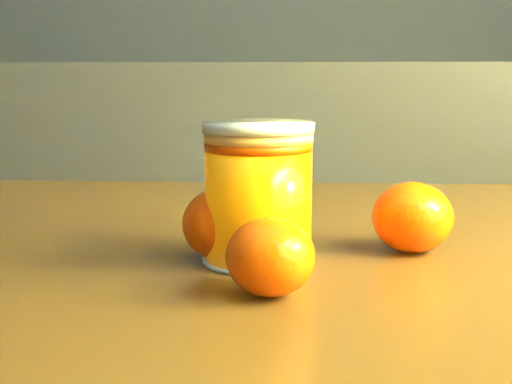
# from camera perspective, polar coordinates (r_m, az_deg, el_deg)

# --- Properties ---
(kitchen_counter) EXTENTS (3.15, 0.60, 0.90)m
(kitchen_counter) POSITION_cam_1_polar(r_m,az_deg,el_deg) (2.06, -16.49, -2.78)
(kitchen_counter) COLOR #4B4A4F
(kitchen_counter) RESTS_ON ground
(table) EXTENTS (1.08, 0.85, 0.73)m
(table) POSITION_cam_1_polar(r_m,az_deg,el_deg) (0.66, 8.76, -12.07)
(table) COLOR #593916
(table) RESTS_ON ground
(juice_glass) EXTENTS (0.09, 0.09, 0.11)m
(juice_glass) POSITION_cam_1_polar(r_m,az_deg,el_deg) (0.56, 0.19, -0.16)
(juice_glass) COLOR orange
(juice_glass) RESTS_ON table
(orange_front) EXTENTS (0.08, 0.08, 0.06)m
(orange_front) POSITION_cam_1_polar(r_m,az_deg,el_deg) (0.57, -2.58, -2.55)
(orange_front) COLOR #FF5005
(orange_front) RESTS_ON table
(orange_back) EXTENTS (0.09, 0.09, 0.06)m
(orange_back) POSITION_cam_1_polar(r_m,az_deg,el_deg) (0.61, 12.42, -1.98)
(orange_back) COLOR #FF5005
(orange_back) RESTS_ON table
(orange_extra) EXTENTS (0.08, 0.08, 0.05)m
(orange_extra) POSITION_cam_1_polar(r_m,az_deg,el_deg) (0.48, 1.17, -5.20)
(orange_extra) COLOR #FF5005
(orange_extra) RESTS_ON table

